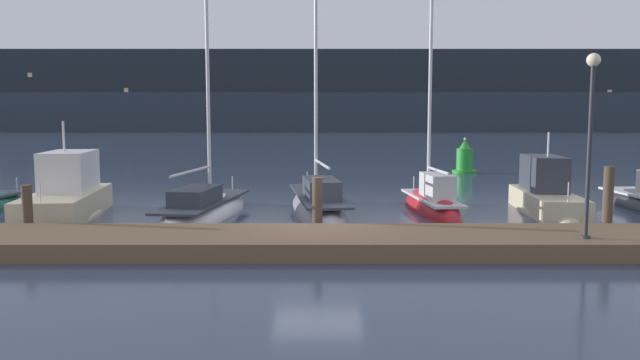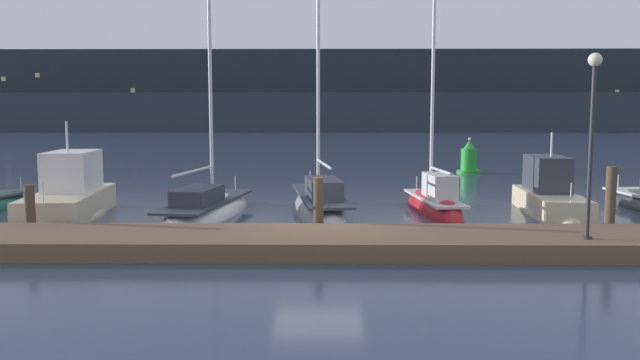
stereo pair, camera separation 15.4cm
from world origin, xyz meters
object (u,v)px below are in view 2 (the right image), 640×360
motorboat_berth_3 (70,204)px  dock_lamppost (592,117)px  sailboat_berth_4 (207,213)px  sailboat_berth_6 (434,208)px  motorboat_berth_7 (549,204)px  channel_buoy (469,160)px  sailboat_berth_5 (320,210)px

motorboat_berth_3 → dock_lamppost: (14.80, -5.70, 2.94)m
motorboat_berth_3 → sailboat_berth_4: size_ratio=0.58×
motorboat_berth_3 → sailboat_berth_6: (12.32, 1.07, -0.27)m
sailboat_berth_6 → dock_lamppost: bearing=-69.9°
motorboat_berth_7 → channel_buoy: (0.46, 14.26, 0.43)m
motorboat_berth_3 → channel_buoy: 22.53m
sailboat_berth_4 → dock_lamppost: bearing=-29.8°
sailboat_berth_4 → sailboat_berth_6: sailboat_berth_4 is taller
sailboat_berth_4 → sailboat_berth_5: sailboat_berth_5 is taller
sailboat_berth_4 → motorboat_berth_7: sailboat_berth_4 is taller
sailboat_berth_4 → channel_buoy: size_ratio=5.12×
sailboat_berth_4 → motorboat_berth_7: (11.71, 0.67, 0.22)m
dock_lamppost → sailboat_berth_6: bearing=110.1°
sailboat_berth_6 → channel_buoy: (4.37, 14.05, 0.62)m
channel_buoy → dock_lamppost: 21.07m
sailboat_berth_4 → dock_lamppost: size_ratio=2.36×
sailboat_berth_5 → motorboat_berth_7: sailboat_berth_5 is taller
motorboat_berth_3 → sailboat_berth_6: 12.37m
dock_lamppost → channel_buoy: bearing=84.8°
channel_buoy → motorboat_berth_3: bearing=-137.8°
sailboat_berth_6 → motorboat_berth_7: bearing=-3.2°
sailboat_berth_6 → sailboat_berth_4: bearing=-173.5°
sailboat_berth_6 → motorboat_berth_7: sailboat_berth_6 is taller
sailboat_berth_5 → motorboat_berth_7: size_ratio=2.09×
motorboat_berth_3 → channel_buoy: bearing=42.2°
channel_buoy → dock_lamppost: (-1.89, -20.82, 2.60)m
sailboat_berth_5 → channel_buoy: size_ratio=5.64×
sailboat_berth_5 → channel_buoy: 16.68m
motorboat_berth_3 → sailboat_berth_5: 8.39m
motorboat_berth_3 → sailboat_berth_4: (4.53, 0.18, -0.31)m
motorboat_berth_3 → motorboat_berth_7: size_ratio=1.10×
sailboat_berth_6 → channel_buoy: size_ratio=4.30×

